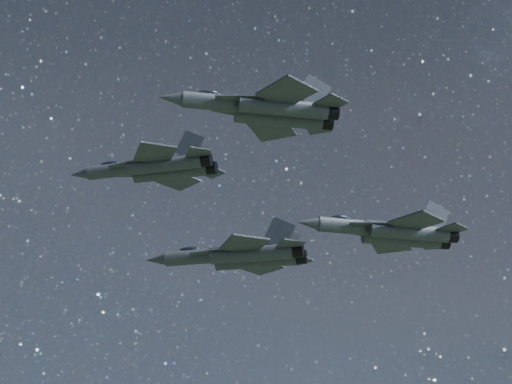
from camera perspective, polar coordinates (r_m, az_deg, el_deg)
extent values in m
cylinder|color=#333A40|center=(81.79, -9.87, 1.61)|extent=(6.94, 3.82, 1.45)
cone|color=#333A40|center=(83.57, -12.68, 1.27)|extent=(2.55, 2.01, 1.30)
ellipsoid|color=black|center=(82.52, -10.55, 1.96)|extent=(2.41, 1.70, 0.72)
cube|color=#333A40|center=(80.08, -6.69, 1.94)|extent=(7.61, 4.04, 1.21)
cylinder|color=#333A40|center=(79.00, -6.67, 1.99)|extent=(7.80, 4.15, 1.45)
cylinder|color=#333A40|center=(80.56, -6.23, 1.42)|extent=(7.80, 4.15, 1.45)
cylinder|color=black|center=(77.72, -3.71, 2.33)|extent=(1.61, 1.68, 1.34)
cylinder|color=black|center=(79.31, -3.31, 1.74)|extent=(1.61, 1.68, 1.34)
cube|color=#333A40|center=(80.09, -9.12, 2.04)|extent=(4.64, 3.43, 0.11)
cube|color=#333A40|center=(82.17, -8.46, 1.29)|extent=(4.93, 1.85, 0.11)
cube|color=#333A40|center=(77.29, -7.35, 2.81)|extent=(4.23, 4.59, 0.19)
cube|color=#333A40|center=(82.59, -5.83, 0.87)|extent=(5.31, 5.22, 0.19)
cube|color=#333A40|center=(76.89, -4.23, 2.81)|extent=(2.47, 2.63, 0.14)
cube|color=#333A40|center=(80.53, -3.32, 1.47)|extent=(3.15, 3.12, 0.14)
cube|color=#333A40|center=(78.78, -4.82, 3.43)|extent=(2.97, 1.54, 3.31)
cube|color=#333A40|center=(80.73, -4.31, 2.68)|extent=(3.15, 1.05, 3.31)
cylinder|color=#333A40|center=(91.65, -4.04, -4.70)|extent=(8.46, 4.46, 1.76)
cone|color=#333A40|center=(93.24, -7.25, -4.91)|extent=(3.08, 2.40, 1.58)
ellipsoid|color=black|center=(92.30, -4.83, -4.26)|extent=(2.93, 2.02, 0.87)
cube|color=#333A40|center=(90.24, -0.44, -4.48)|extent=(9.29, 4.70, 1.47)
cylinder|color=#333A40|center=(88.94, -0.32, -4.53)|extent=(9.52, 4.84, 1.76)
cylinder|color=#333A40|center=(91.01, -0.01, -5.00)|extent=(9.52, 4.84, 1.76)
cylinder|color=black|center=(88.02, 2.99, -4.28)|extent=(1.93, 2.02, 1.63)
cylinder|color=black|center=(90.12, 3.23, -4.76)|extent=(1.93, 2.02, 1.63)
cube|color=#333A40|center=(89.69, -3.06, -4.38)|extent=(5.69, 4.06, 0.14)
cube|color=#333A40|center=(92.47, -2.57, -5.01)|extent=(5.99, 2.10, 0.14)
cube|color=#333A40|center=(86.58, -0.85, -3.80)|extent=(5.23, 5.66, 0.23)
cube|color=#333A40|center=(93.64, 0.21, -5.41)|extent=(6.47, 6.38, 0.23)
cube|color=#333A40|center=(86.81, 2.54, -3.84)|extent=(3.06, 3.25, 0.17)
cube|color=#333A40|center=(91.63, 3.10, -4.95)|extent=(3.83, 3.81, 0.17)
cube|color=#333A40|center=(88.82, 1.71, -3.01)|extent=(3.65, 1.78, 4.02)
cube|color=#333A40|center=(91.42, 2.04, -3.64)|extent=(3.85, 1.18, 4.02)
cylinder|color=#333A40|center=(65.25, -2.49, 6.49)|extent=(6.65, 1.74, 1.39)
cone|color=#333A40|center=(64.90, -6.25, 6.81)|extent=(2.20, 1.36, 1.25)
ellipsoid|color=black|center=(65.48, -3.41, 7.08)|extent=(2.16, 1.05, 0.69)
cube|color=#333A40|center=(65.91, 1.52, 6.09)|extent=(7.36, 1.72, 1.16)
cylinder|color=#333A40|center=(65.02, 1.99, 6.15)|extent=(7.54, 1.79, 1.39)
cylinder|color=#333A40|center=(66.53, 1.67, 5.38)|extent=(7.54, 1.79, 1.39)
cylinder|color=black|center=(65.93, 5.49, 5.79)|extent=(1.22, 1.34, 1.28)
cylinder|color=black|center=(67.41, 5.08, 5.05)|extent=(1.22, 1.34, 1.28)
cube|color=#333A40|center=(64.38, -0.91, 6.82)|extent=(4.72, 1.61, 0.11)
cube|color=#333A40|center=(66.42, -1.26, 5.77)|extent=(4.73, 2.07, 0.11)
cube|color=#333A40|center=(63.30, 2.25, 7.26)|extent=(4.97, 5.07, 0.18)
cube|color=#333A40|center=(68.40, 1.14, 4.66)|extent=(4.81, 4.98, 0.18)
cube|color=#333A40|center=(64.97, 5.45, 6.46)|extent=(2.93, 2.98, 0.13)
cube|color=#333A40|center=(68.38, 4.54, 4.75)|extent=(2.83, 2.91, 0.13)
cube|color=#333A40|center=(66.25, 4.21, 7.28)|extent=(3.10, 0.44, 3.17)
cube|color=#333A40|center=(68.09, 3.75, 6.32)|extent=(3.08, 0.56, 3.17)
cylinder|color=#333A40|center=(86.61, 7.09, -2.52)|extent=(8.08, 2.37, 1.68)
cone|color=#333A40|center=(85.11, 3.80, -2.26)|extent=(2.70, 1.73, 1.51)
ellipsoid|color=black|center=(86.51, 6.25, -1.96)|extent=(2.65, 1.35, 0.83)
cube|color=#333A40|center=(88.54, 10.52, -2.82)|extent=(8.93, 2.38, 1.40)
cylinder|color=#333A40|center=(87.61, 11.06, -2.88)|extent=(9.15, 2.47, 1.68)
cylinder|color=#333A40|center=(89.45, 10.54, -3.38)|extent=(9.15, 2.47, 1.68)
cylinder|color=black|center=(89.63, 13.98, -3.10)|extent=(1.53, 1.67, 1.55)
cylinder|color=black|center=(91.43, 13.41, -3.58)|extent=(1.53, 1.67, 1.55)
cube|color=#333A40|center=(85.95, 8.63, -2.35)|extent=(5.69, 1.76, 0.13)
cube|color=#333A40|center=(88.47, 7.97, -3.04)|extent=(5.70, 2.68, 0.13)
cube|color=#333A40|center=(85.42, 11.58, -2.12)|extent=(6.05, 6.16, 0.22)
cube|color=#333A40|center=(91.67, 9.79, -3.81)|extent=(5.74, 5.98, 0.22)
cube|color=#333A40|center=(88.36, 14.10, -2.63)|extent=(3.57, 3.62, 0.16)
cube|color=#333A40|center=(92.50, 12.79, -3.74)|extent=(3.38, 3.48, 0.16)
cube|color=#333A40|center=(89.37, 12.87, -1.74)|extent=(3.75, 0.56, 3.83)
cube|color=#333A40|center=(91.62, 12.18, -2.37)|extent=(3.71, 0.80, 3.83)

